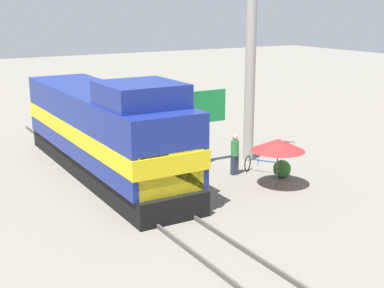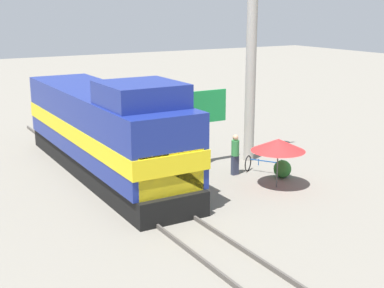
{
  "view_description": "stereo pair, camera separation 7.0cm",
  "coord_description": "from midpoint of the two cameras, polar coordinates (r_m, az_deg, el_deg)",
  "views": [
    {
      "loc": [
        -8.12,
        -17.71,
        7.17
      ],
      "look_at": [
        1.2,
        -1.96,
        2.42
      ],
      "focal_mm": 50.0,
      "sensor_mm": 36.0,
      "label": 1
    },
    {
      "loc": [
        -8.06,
        -17.75,
        7.17
      ],
      "look_at": [
        1.2,
        -1.96,
        2.42
      ],
      "focal_mm": 50.0,
      "sensor_mm": 36.0,
      "label": 2
    }
  ],
  "objects": [
    {
      "name": "vendor_umbrella",
      "position": [
        21.61,
        9.28,
        -0.09
      ],
      "size": [
        2.18,
        2.18,
        2.03
      ],
      "color": "#4C4C4C",
      "rests_on": "ground_plane"
    },
    {
      "name": "rail_near",
      "position": [
        20.47,
        -7.37,
        -5.86
      ],
      "size": [
        0.08,
        28.84,
        0.15
      ],
      "primitive_type": "cube",
      "color": "#4C4742",
      "rests_on": "ground_plane"
    },
    {
      "name": "rail_far",
      "position": [
        21.03,
        -3.76,
        -5.2
      ],
      "size": [
        0.08,
        28.84,
        0.15
      ],
      "primitive_type": "cube",
      "color": "#4C4742",
      "rests_on": "ground_plane"
    },
    {
      "name": "shrub_cluster",
      "position": [
        23.27,
        9.7,
        -2.63
      ],
      "size": [
        0.76,
        0.76,
        0.76
      ],
      "primitive_type": "sphere",
      "color": "#2D722D",
      "rests_on": "ground_plane"
    },
    {
      "name": "billboard_sign",
      "position": [
        24.28,
        1.45,
        3.6
      ],
      "size": [
        2.24,
        0.12,
        3.47
      ],
      "color": "#595959",
      "rests_on": "ground_plane"
    },
    {
      "name": "locomotive",
      "position": [
        23.06,
        -9.04,
        1.27
      ],
      "size": [
        2.96,
        13.1,
        4.5
      ],
      "color": "black",
      "rests_on": "ground_plane"
    },
    {
      "name": "utility_pole",
      "position": [
        24.89,
        6.41,
        9.12
      ],
      "size": [
        1.8,
        0.48,
        9.62
      ],
      "color": "#9E998E",
      "rests_on": "ground_plane"
    },
    {
      "name": "ground_plane",
      "position": [
        20.77,
        -5.53,
        -5.72
      ],
      "size": [
        120.0,
        120.0,
        0.0
      ],
      "primitive_type": "plane",
      "color": "slate"
    },
    {
      "name": "person_bystander",
      "position": [
        23.23,
        4.71,
        -0.95
      ],
      "size": [
        0.34,
        0.34,
        1.8
      ],
      "color": "#2D3347",
      "rests_on": "ground_plane"
    },
    {
      "name": "bicycle",
      "position": [
        23.7,
        7.78,
        -2.27
      ],
      "size": [
        1.45,
        1.71,
        0.72
      ],
      "rotation": [
        0.0,
        0.0,
        -2.57
      ],
      "color": "black",
      "rests_on": "ground_plane"
    }
  ]
}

